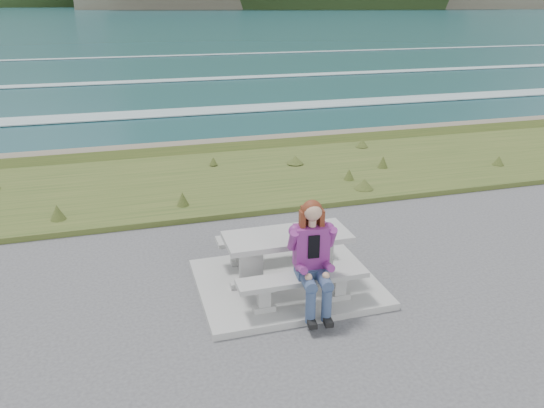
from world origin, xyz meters
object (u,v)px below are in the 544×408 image
picnic_table (287,245)px  bench_seaward (273,240)px  seated_woman (314,273)px  bench_landward (303,282)px

picnic_table → bench_seaward: size_ratio=1.00×
picnic_table → seated_woman: (0.09, -0.84, -0.03)m
bench_seaward → seated_woman: 1.56m
bench_landward → bench_seaward: 1.40m
bench_landward → seated_woman: 0.27m
bench_landward → bench_seaward: bearing=90.0°
seated_woman → bench_landward: bearing=129.0°
picnic_table → seated_woman: size_ratio=1.19×
picnic_table → bench_seaward: bearing=90.0°
picnic_table → seated_woman: 0.85m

